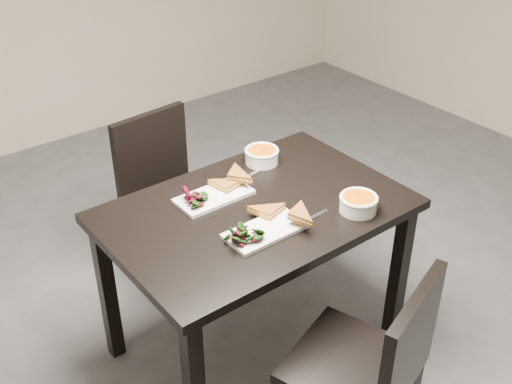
% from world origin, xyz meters
% --- Properties ---
extents(ground, '(5.00, 5.00, 0.00)m').
position_xyz_m(ground, '(0.00, 0.00, 0.00)').
color(ground, '#47474C').
rests_on(ground, ground).
extents(table, '(1.20, 0.80, 0.75)m').
position_xyz_m(table, '(-0.30, -0.03, 0.65)').
color(table, black).
rests_on(table, ground).
extents(chair_near, '(0.53, 0.53, 0.85)m').
position_xyz_m(chair_near, '(-0.34, -0.75, 0.48)').
color(chair_near, black).
rests_on(chair_near, ground).
extents(chair_far, '(0.46, 0.46, 0.85)m').
position_xyz_m(chair_far, '(-0.29, 0.71, 0.48)').
color(chair_far, black).
rests_on(chair_far, ground).
extents(plate_near, '(0.31, 0.16, 0.02)m').
position_xyz_m(plate_near, '(-0.38, -0.19, 0.76)').
color(plate_near, white).
rests_on(plate_near, table).
extents(sandwich_near, '(0.18, 0.16, 0.05)m').
position_xyz_m(sandwich_near, '(-0.31, -0.18, 0.79)').
color(sandwich_near, '#B06225').
rests_on(sandwich_near, plate_near).
extents(salad_near, '(0.10, 0.09, 0.04)m').
position_xyz_m(salad_near, '(-0.48, -0.19, 0.79)').
color(salad_near, black).
rests_on(salad_near, plate_near).
extents(soup_bowl_near, '(0.15, 0.15, 0.07)m').
position_xyz_m(soup_bowl_near, '(0.01, -0.30, 0.79)').
color(soup_bowl_near, white).
rests_on(soup_bowl_near, table).
extents(cutlery_near, '(0.18, 0.02, 0.00)m').
position_xyz_m(cutlery_near, '(-0.18, -0.23, 0.75)').
color(cutlery_near, silver).
rests_on(cutlery_near, table).
extents(plate_far, '(0.31, 0.16, 0.02)m').
position_xyz_m(plate_far, '(-0.39, 0.13, 0.76)').
color(plate_far, white).
rests_on(plate_far, table).
extents(sandwich_far, '(0.18, 0.15, 0.05)m').
position_xyz_m(sandwich_far, '(-0.33, 0.11, 0.79)').
color(sandwich_far, '#B06225').
rests_on(sandwich_far, plate_far).
extents(salad_far, '(0.10, 0.09, 0.04)m').
position_xyz_m(salad_far, '(-0.49, 0.13, 0.79)').
color(salad_far, black).
rests_on(salad_far, plate_far).
extents(soup_bowl_far, '(0.15, 0.15, 0.07)m').
position_xyz_m(soup_bowl_far, '(-0.05, 0.24, 0.79)').
color(soup_bowl_far, white).
rests_on(soup_bowl_far, table).
extents(cutlery_far, '(0.18, 0.06, 0.00)m').
position_xyz_m(cutlery_far, '(-0.13, 0.19, 0.75)').
color(cutlery_far, silver).
rests_on(cutlery_far, table).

